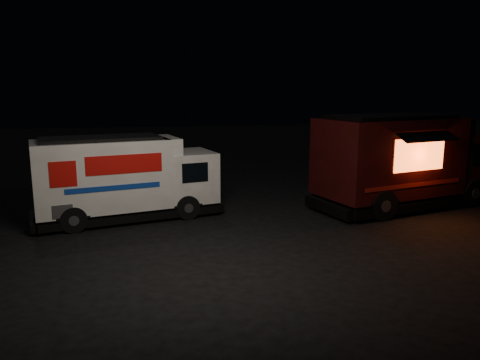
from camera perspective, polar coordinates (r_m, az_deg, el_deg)
name	(u,v)px	position (r m, az deg, el deg)	size (l,w,h in m)	color
ground	(249,228)	(14.64, 1.05, -5.87)	(80.00, 80.00, 0.00)	black
white_truck	(128,178)	(15.85, -13.51, 0.30)	(6.10, 2.08, 2.77)	white
red_truck	(408,161)	(18.14, 19.78, 2.25)	(7.24, 2.66, 3.37)	#3A0A10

